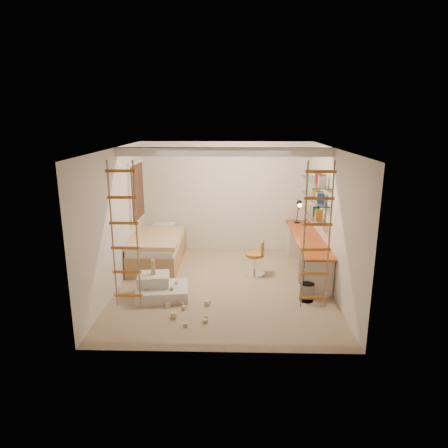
{
  "coord_description": "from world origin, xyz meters",
  "views": [
    {
      "loc": [
        0.2,
        -7.1,
        3.12
      ],
      "look_at": [
        0.0,
        0.3,
        1.15
      ],
      "focal_mm": 32.0,
      "sensor_mm": 36.0,
      "label": 1
    }
  ],
  "objects_px": {
    "swivel_chair": "(256,262)",
    "bed": "(158,249)",
    "play_platform": "(160,288)",
    "desk": "(307,252)"
  },
  "relations": [
    {
      "from": "swivel_chair",
      "to": "play_platform",
      "type": "bearing_deg",
      "value": -148.54
    },
    {
      "from": "bed",
      "to": "desk",
      "type": "bearing_deg",
      "value": -6.49
    },
    {
      "from": "bed",
      "to": "play_platform",
      "type": "distance_m",
      "value": 1.77
    },
    {
      "from": "swivel_chair",
      "to": "bed",
      "type": "bearing_deg",
      "value": 163.13
    },
    {
      "from": "desk",
      "to": "bed",
      "type": "bearing_deg",
      "value": 173.51
    },
    {
      "from": "swivel_chair",
      "to": "play_platform",
      "type": "relative_size",
      "value": 0.75
    },
    {
      "from": "bed",
      "to": "swivel_chair",
      "type": "distance_m",
      "value": 2.21
    },
    {
      "from": "desk",
      "to": "bed",
      "type": "xyz_separation_m",
      "value": [
        -3.2,
        0.36,
        -0.07
      ]
    },
    {
      "from": "bed",
      "to": "swivel_chair",
      "type": "xyz_separation_m",
      "value": [
        2.12,
        -0.64,
        -0.05
      ]
    },
    {
      "from": "bed",
      "to": "play_platform",
      "type": "bearing_deg",
      "value": -78.69
    }
  ]
}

